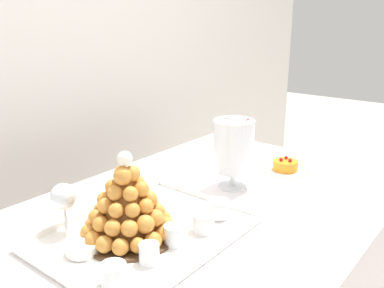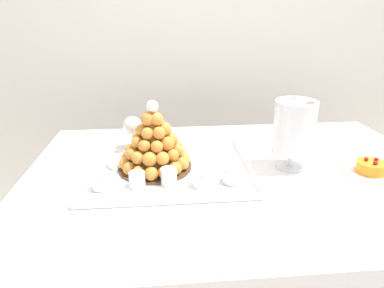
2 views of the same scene
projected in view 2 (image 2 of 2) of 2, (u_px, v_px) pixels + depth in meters
The scene contains 13 objects.
backdrop_wall at pixel (204, 13), 1.77m from camera, with size 4.80×0.10×2.50m, color silver.
buffet_table at pixel (235, 196), 1.14m from camera, with size 1.44×0.94×0.75m.
serving_tray at pixel (169, 170), 1.09m from camera, with size 0.55×0.42×0.02m.
croquembouche at pixel (154, 144), 1.07m from camera, with size 0.25×0.25×0.24m.
dessert_cup_left at pixel (101, 181), 0.97m from camera, with size 0.06×0.06×0.05m.
dessert_cup_mid_left at pixel (137, 180), 0.98m from camera, with size 0.05×0.05×0.05m.
dessert_cup_centre at pixel (169, 177), 0.99m from camera, with size 0.05×0.05×0.05m.
dessert_cup_mid_right at pixel (202, 179), 0.99m from camera, with size 0.06×0.06×0.05m.
dessert_cup_right at pixel (232, 175), 1.01m from camera, with size 0.06×0.06×0.05m.
creme_brulee_ramekin at pixel (120, 161), 1.12m from camera, with size 0.08×0.08×0.03m.
macaron_goblet at pixel (294, 127), 1.08m from camera, with size 0.14×0.14×0.25m.
fruit_tart_plate at pixel (370, 170), 1.08m from camera, with size 0.19×0.19×0.06m.
wine_glass at pixel (133, 127), 1.21m from camera, with size 0.07×0.07×0.15m.
Camera 2 is at (-0.24, -0.97, 1.26)m, focal length 30.10 mm.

